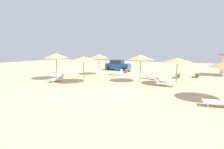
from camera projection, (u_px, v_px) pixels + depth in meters
name	position (u px, v px, depth m)	size (l,w,h in m)	color
ground_plane	(94.00, 96.00, 13.16)	(80.00, 80.00, 0.00)	#D1B284
parasol_0	(140.00, 57.00, 18.54)	(2.72, 2.72, 2.83)	#6BC6BC
parasol_2	(177.00, 60.00, 16.94)	(3.02, 3.02, 2.59)	#6BC6BC
parasol_3	(56.00, 56.00, 20.14)	(2.87, 2.87, 2.96)	#6BC6BC
parasol_4	(99.00, 56.00, 24.31)	(2.62, 2.62, 2.77)	#6BC6BC
parasol_5	(84.00, 59.00, 18.07)	(3.17, 3.17, 2.67)	#6BC6BC
lounger_0	(152.00, 77.00, 20.51)	(2.01, 1.13, 0.64)	white
lounger_1	(221.00, 102.00, 10.52)	(1.99, 0.93, 0.65)	white
lounger_2	(164.00, 83.00, 16.57)	(1.90, 0.69, 0.72)	white
lounger_3	(57.00, 78.00, 19.14)	(0.79, 1.92, 0.76)	white
lounger_4	(116.00, 73.00, 23.99)	(1.86, 0.67, 0.80)	white
bench_0	(178.00, 75.00, 21.53)	(0.45, 1.51, 0.49)	brown
bench_1	(127.00, 70.00, 26.66)	(0.49, 1.52, 0.49)	brown
bench_2	(197.00, 75.00, 21.95)	(0.52, 1.53, 0.49)	brown
parked_car	(118.00, 65.00, 29.75)	(4.05, 2.08, 1.72)	#194C9E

